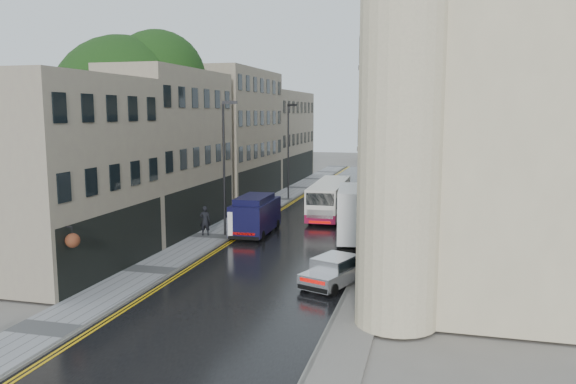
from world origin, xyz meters
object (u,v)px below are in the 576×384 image
at_px(tree_near, 124,131).
at_px(pedestrian, 205,221).
at_px(tree_far, 203,134).
at_px(cream_bus, 311,204).
at_px(silver_hatchback, 305,274).
at_px(white_van, 232,224).
at_px(white_lorry, 339,222).
at_px(lamp_post_far, 288,152).
at_px(navy_van, 232,218).
at_px(lamp_post_near, 224,169).

height_order(tree_near, pedestrian, tree_near).
height_order(tree_far, pedestrian, tree_far).
xyz_separation_m(cream_bus, pedestrian, (-5.67, -6.97, -0.26)).
relative_size(silver_hatchback, pedestrian, 1.93).
bearing_deg(white_van, tree_near, 167.91).
bearing_deg(silver_hatchback, white_lorry, 106.74).
bearing_deg(silver_hatchback, pedestrian, 154.15).
bearing_deg(white_van, lamp_post_far, 88.27).
relative_size(tree_near, white_van, 3.11).
xyz_separation_m(tree_far, navy_van, (7.90, -14.01, -4.83)).
bearing_deg(white_lorry, cream_bus, 104.53).
xyz_separation_m(tree_near, tree_far, (0.30, 13.00, -0.72)).
relative_size(white_lorry, white_van, 1.62).
height_order(white_van, navy_van, navy_van).
xyz_separation_m(tree_near, white_van, (8.20, -1.17, -5.92)).
xyz_separation_m(navy_van, lamp_post_far, (-0.68, 17.13, 3.13)).
distance_m(white_lorry, silver_hatchback, 7.21).
xyz_separation_m(cream_bus, silver_hatchback, (3.24, -16.26, -0.63)).
height_order(white_van, lamp_post_far, lamp_post_far).
xyz_separation_m(cream_bus, navy_van, (-3.64, -7.23, 0.03)).
distance_m(cream_bus, pedestrian, 8.99).
xyz_separation_m(white_lorry, white_van, (-7.33, 1.77, -0.89)).
bearing_deg(tree_far, lamp_post_near, -61.93).
bearing_deg(white_van, tree_far, 115.15).
xyz_separation_m(white_van, pedestrian, (-2.02, 0.42, 0.08)).
relative_size(tree_near, white_lorry, 1.92).
bearing_deg(pedestrian, navy_van, 161.04).
xyz_separation_m(tree_far, lamp_post_far, (7.22, 3.12, -1.70)).
distance_m(white_lorry, white_van, 7.59).
distance_m(tree_near, lamp_post_near, 7.82).
xyz_separation_m(navy_van, pedestrian, (-2.02, 0.26, -0.29)).
distance_m(pedestrian, lamp_post_near, 3.65).
bearing_deg(tree_near, navy_van, -7.03).
height_order(tree_near, tree_far, tree_near).
relative_size(tree_far, cream_bus, 1.26).
height_order(tree_near, white_lorry, tree_near).
relative_size(silver_hatchback, navy_van, 0.71).
distance_m(white_van, lamp_post_near, 3.66).
height_order(white_lorry, lamp_post_far, lamp_post_far).
height_order(white_lorry, silver_hatchback, white_lorry).
bearing_deg(white_van, silver_hatchback, -56.16).
bearing_deg(white_lorry, tree_near, 161.89).
relative_size(tree_far, white_lorry, 1.73).
bearing_deg(lamp_post_far, tree_far, -133.32).
height_order(lamp_post_near, lamp_post_far, lamp_post_far).
xyz_separation_m(cream_bus, lamp_post_near, (-4.42, -6.57, 3.15)).
xyz_separation_m(pedestrian, lamp_post_near, (1.24, 0.40, 3.41)).
bearing_deg(white_lorry, lamp_post_near, 154.91).
bearing_deg(navy_van, white_lorry, -15.75).
distance_m(silver_hatchback, pedestrian, 12.87).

